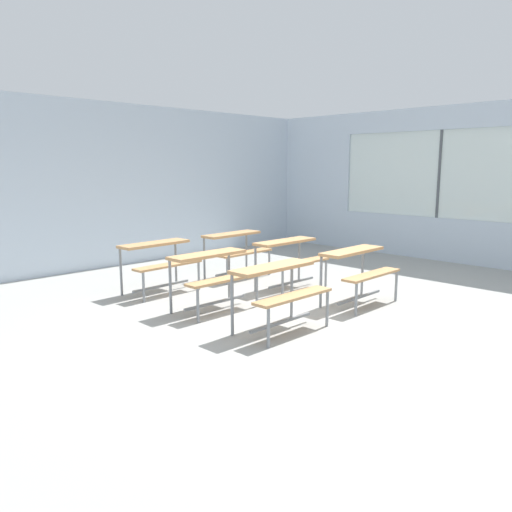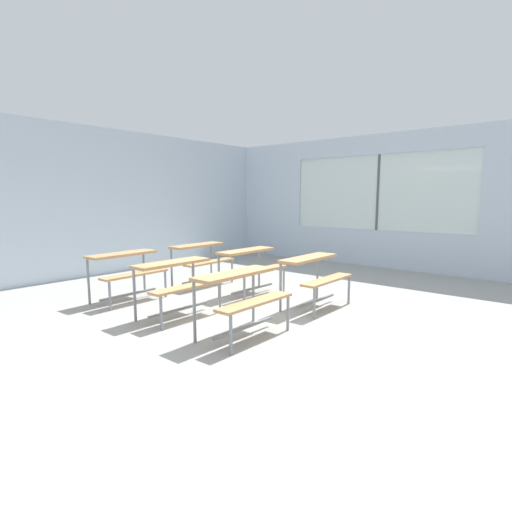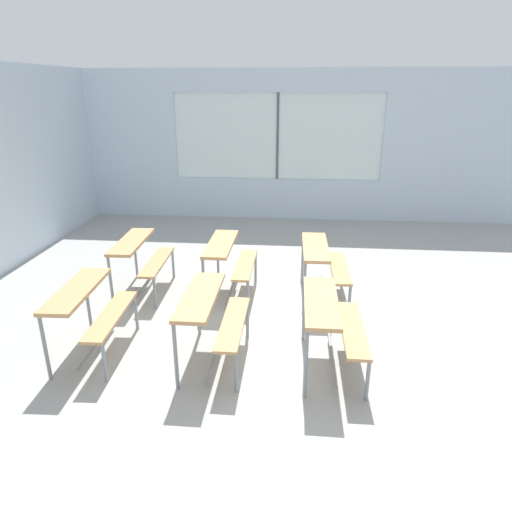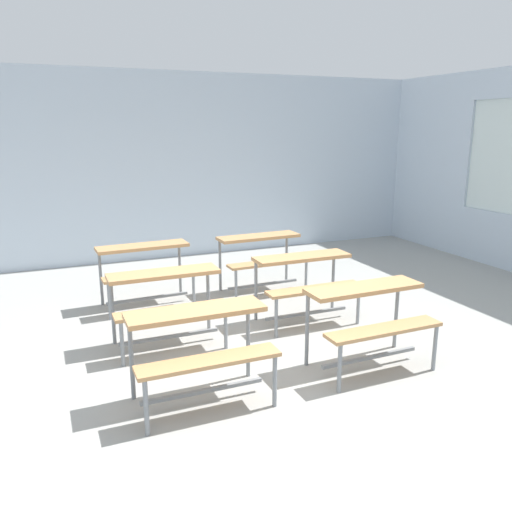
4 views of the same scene
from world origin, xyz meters
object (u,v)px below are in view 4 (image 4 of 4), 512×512
Objects in this scene: desk_bench_r0c0 at (200,335)px; desk_bench_r0c1 at (370,308)px; desk_bench_r1c1 at (306,273)px; desk_bench_r1c0 at (167,292)px; desk_bench_r2c0 at (145,261)px; desk_bench_r2c1 at (262,250)px.

desk_bench_r0c0 is 1.58m from desk_bench_r0c1.
desk_bench_r0c0 is at bearing -141.89° from desk_bench_r1c1.
desk_bench_r0c0 and desk_bench_r0c1 have the same top height.
desk_bench_r1c0 is 1.00× the size of desk_bench_r1c1.
desk_bench_r2c0 is (0.04, 1.28, 0.00)m from desk_bench_r1c0.
desk_bench_r1c0 is (0.01, 1.18, 0.00)m from desk_bench_r0c0.
desk_bench_r0c0 is at bearing 179.23° from desk_bench_r0c1.
desk_bench_r0c1 is 1.96m from desk_bench_r1c0.
desk_bench_r2c0 is (-1.53, 2.45, 0.00)m from desk_bench_r0c1.
desk_bench_r0c1 is at bearing -91.83° from desk_bench_r2c1.
desk_bench_r1c0 is 0.98× the size of desk_bench_r2c0.
desk_bench_r2c0 is at bearing 88.21° from desk_bench_r1c0.
desk_bench_r1c0 and desk_bench_r1c1 have the same top height.
desk_bench_r2c1 is (-0.01, 1.20, 0.00)m from desk_bench_r1c1.
desk_bench_r0c1 and desk_bench_r1c1 have the same top height.
desk_bench_r1c0 and desk_bench_r2c0 have the same top height.
desk_bench_r0c1 is 1.23m from desk_bench_r1c1.
desk_bench_r0c1 is 1.00× the size of desk_bench_r1c1.
desk_bench_r1c0 is (-1.57, 1.18, 0.00)m from desk_bench_r0c1.
desk_bench_r0c0 and desk_bench_r2c1 have the same top height.
desk_bench_r1c1 is at bearing 88.69° from desk_bench_r0c1.
desk_bench_r0c0 is at bearing -90.79° from desk_bench_r1c0.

